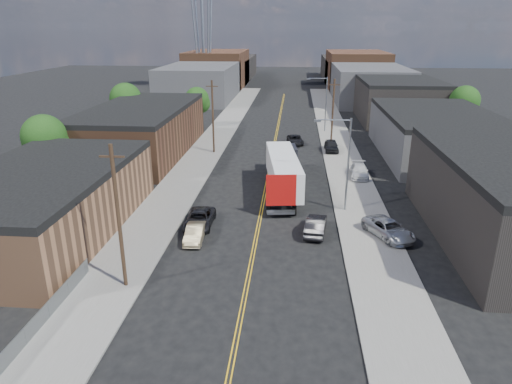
% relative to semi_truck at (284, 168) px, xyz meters
% --- Properties ---
extents(ground, '(260.00, 260.00, 0.00)m').
position_rel_semi_truck_xyz_m(ground, '(-1.90, 29.33, -2.40)').
color(ground, black).
rests_on(ground, ground).
extents(centerline, '(0.32, 120.00, 0.01)m').
position_rel_semi_truck_xyz_m(centerline, '(-1.90, 14.33, -2.39)').
color(centerline, gold).
rests_on(centerline, ground).
extents(sidewalk_left, '(5.00, 140.00, 0.15)m').
position_rel_semi_truck_xyz_m(sidewalk_left, '(-11.40, 14.33, -2.32)').
color(sidewalk_left, slate).
rests_on(sidewalk_left, ground).
extents(sidewalk_right, '(5.00, 140.00, 0.15)m').
position_rel_semi_truck_xyz_m(sidewalk_right, '(7.60, 14.33, -2.32)').
color(sidewalk_right, slate).
rests_on(sidewalk_right, ground).
extents(warehouse_tan, '(12.00, 22.00, 5.60)m').
position_rel_semi_truck_xyz_m(warehouse_tan, '(-19.90, -12.67, 0.40)').
color(warehouse_tan, brown).
rests_on(warehouse_tan, ground).
extents(warehouse_brown, '(12.00, 26.00, 6.60)m').
position_rel_semi_truck_xyz_m(warehouse_brown, '(-19.90, 13.33, 0.90)').
color(warehouse_brown, '#533321').
rests_on(warehouse_brown, ground).
extents(industrial_right_b, '(14.00, 24.00, 6.10)m').
position_rel_semi_truck_xyz_m(industrial_right_b, '(20.10, 15.33, 0.65)').
color(industrial_right_b, '#38383A').
rests_on(industrial_right_b, ground).
extents(industrial_right_c, '(14.00, 22.00, 7.60)m').
position_rel_semi_truck_xyz_m(industrial_right_c, '(20.10, 41.33, 1.40)').
color(industrial_right_c, black).
rests_on(industrial_right_c, ground).
extents(skyline_left_a, '(16.00, 30.00, 8.00)m').
position_rel_semi_truck_xyz_m(skyline_left_a, '(-21.90, 64.33, 1.60)').
color(skyline_left_a, '#38383A').
rests_on(skyline_left_a, ground).
extents(skyline_right_a, '(16.00, 30.00, 8.00)m').
position_rel_semi_truck_xyz_m(skyline_right_a, '(18.10, 64.33, 1.60)').
color(skyline_right_a, '#38383A').
rests_on(skyline_right_a, ground).
extents(skyline_left_b, '(16.00, 26.00, 10.00)m').
position_rel_semi_truck_xyz_m(skyline_left_b, '(-21.90, 89.33, 2.60)').
color(skyline_left_b, '#533321').
rests_on(skyline_left_b, ground).
extents(skyline_right_b, '(16.00, 26.00, 10.00)m').
position_rel_semi_truck_xyz_m(skyline_right_b, '(18.10, 89.33, 2.60)').
color(skyline_right_b, '#533321').
rests_on(skyline_right_b, ground).
extents(skyline_left_c, '(16.00, 40.00, 7.00)m').
position_rel_semi_truck_xyz_m(skyline_left_c, '(-21.90, 109.33, 1.10)').
color(skyline_left_c, black).
rests_on(skyline_left_c, ground).
extents(skyline_right_c, '(16.00, 40.00, 7.00)m').
position_rel_semi_truck_xyz_m(skyline_right_c, '(18.10, 109.33, 1.10)').
color(skyline_right_c, black).
rests_on(skyline_right_c, ground).
extents(streetlight_near, '(3.39, 0.25, 9.00)m').
position_rel_semi_truck_xyz_m(streetlight_near, '(5.69, -5.67, 2.93)').
color(streetlight_near, gray).
rests_on(streetlight_near, ground).
extents(streetlight_far, '(3.39, 0.25, 9.00)m').
position_rel_semi_truck_xyz_m(streetlight_far, '(5.69, 29.33, 2.93)').
color(streetlight_far, gray).
rests_on(streetlight_far, ground).
extents(utility_pole_left_near, '(1.60, 0.26, 10.00)m').
position_rel_semi_truck_xyz_m(utility_pole_left_near, '(-10.10, -20.67, 2.74)').
color(utility_pole_left_near, black).
rests_on(utility_pole_left_near, ground).
extents(utility_pole_left_far, '(1.60, 0.26, 10.00)m').
position_rel_semi_truck_xyz_m(utility_pole_left_far, '(-10.10, 14.33, 2.74)').
color(utility_pole_left_far, black).
rests_on(utility_pole_left_far, ground).
extents(utility_pole_right, '(1.60, 0.26, 10.00)m').
position_rel_semi_truck_xyz_m(utility_pole_right, '(6.30, 17.33, 2.74)').
color(utility_pole_right, black).
rests_on(utility_pole_right, ground).
extents(chainlink_fence, '(0.05, 16.00, 1.22)m').
position_rel_semi_truck_xyz_m(chainlink_fence, '(-13.40, -27.17, -1.74)').
color(chainlink_fence, slate).
rests_on(chainlink_fence, ground).
extents(tree_left_near, '(4.85, 4.76, 7.91)m').
position_rel_semi_truck_xyz_m(tree_left_near, '(-25.84, -0.67, 2.78)').
color(tree_left_near, black).
rests_on(tree_left_near, ground).
extents(tree_left_mid, '(5.10, 5.04, 8.37)m').
position_rel_semi_truck_xyz_m(tree_left_mid, '(-25.84, 24.33, 3.08)').
color(tree_left_mid, black).
rests_on(tree_left_mid, ground).
extents(tree_left_far, '(4.35, 4.20, 6.97)m').
position_rel_semi_truck_xyz_m(tree_left_far, '(-15.84, 31.33, 2.17)').
color(tree_left_far, black).
rests_on(tree_left_far, ground).
extents(tree_right_far, '(4.85, 4.76, 7.91)m').
position_rel_semi_truck_xyz_m(tree_right_far, '(28.16, 29.33, 2.78)').
color(tree_right_far, black).
rests_on(tree_right_far, ground).
extents(semi_truck, '(4.30, 16.36, 4.21)m').
position_rel_semi_truck_xyz_m(semi_truck, '(0.00, 0.00, 0.00)').
color(semi_truck, silver).
rests_on(semi_truck, ground).
extents(car_left_b, '(1.61, 4.09, 1.33)m').
position_rel_semi_truck_xyz_m(car_left_b, '(-6.90, -13.19, -1.74)').
color(car_left_b, '#796C4F').
rests_on(car_left_b, ground).
extents(car_left_c, '(2.35, 5.04, 1.39)m').
position_rel_semi_truck_xyz_m(car_left_c, '(-7.10, -10.38, -1.70)').
color(car_left_c, black).
rests_on(car_left_c, ground).
extents(car_right_oncoming, '(2.21, 4.78, 1.52)m').
position_rel_semi_truck_xyz_m(car_right_oncoming, '(3.10, -10.98, -1.64)').
color(car_right_oncoming, black).
rests_on(car_right_oncoming, ground).
extents(car_right_lot_a, '(4.44, 5.66, 1.43)m').
position_rel_semi_truck_xyz_m(car_right_lot_a, '(9.10, -11.46, -1.53)').
color(car_right_lot_a, '#B5B8BB').
rests_on(car_right_lot_a, sidewalk_right).
extents(car_right_lot_b, '(2.23, 4.88, 1.39)m').
position_rel_semi_truck_xyz_m(car_right_lot_b, '(8.73, 4.86, -1.56)').
color(car_right_lot_b, silver).
rests_on(car_right_lot_b, sidewalk_right).
extents(car_right_lot_c, '(1.88, 4.60, 1.56)m').
position_rel_semi_truck_xyz_m(car_right_lot_c, '(6.30, 16.33, -1.47)').
color(car_right_lot_c, black).
rests_on(car_right_lot_c, sidewalk_right).
extents(car_ahead_truck, '(2.69, 4.87, 1.29)m').
position_rel_semi_truck_xyz_m(car_ahead_truck, '(1.18, 20.53, -1.75)').
color(car_ahead_truck, black).
rests_on(car_ahead_truck, ground).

